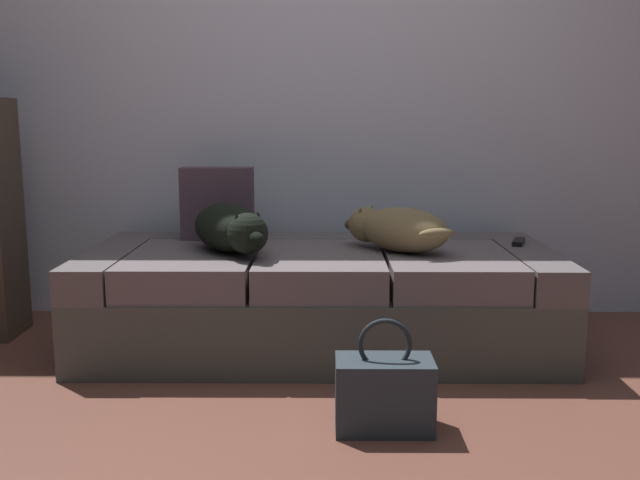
# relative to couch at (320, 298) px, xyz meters

# --- Properties ---
(ground_plane) EXTENTS (10.00, 10.00, 0.00)m
(ground_plane) POSITION_rel_couch_xyz_m (0.00, -1.14, -0.22)
(ground_plane) COLOR brown
(back_wall) EXTENTS (6.40, 0.10, 2.80)m
(back_wall) POSITION_rel_couch_xyz_m (0.00, 0.61, 1.18)
(back_wall) COLOR silver
(back_wall) RESTS_ON ground
(couch) EXTENTS (2.04, 0.94, 0.44)m
(couch) POSITION_rel_couch_xyz_m (0.00, 0.00, 0.00)
(couch) COLOR #4B4D46
(couch) RESTS_ON ground
(dog_dark) EXTENTS (0.44, 0.57, 0.21)m
(dog_dark) POSITION_rel_couch_xyz_m (-0.38, -0.08, 0.33)
(dog_dark) COLOR black
(dog_dark) RESTS_ON couch
(dog_tan) EXTENTS (0.50, 0.45, 0.19)m
(dog_tan) POSITION_rel_couch_xyz_m (0.33, -0.04, 0.32)
(dog_tan) COLOR olive
(dog_tan) RESTS_ON couch
(tv_remote) EXTENTS (0.09, 0.16, 0.02)m
(tv_remote) POSITION_rel_couch_xyz_m (0.91, 0.13, 0.23)
(tv_remote) COLOR black
(tv_remote) RESTS_ON couch
(throw_pillow) EXTENTS (0.34, 0.13, 0.34)m
(throw_pillow) POSITION_rel_couch_xyz_m (-0.49, 0.27, 0.39)
(throw_pillow) COLOR #4D3947
(throw_pillow) RESTS_ON couch
(handbag) EXTENTS (0.32, 0.18, 0.38)m
(handbag) POSITION_rel_couch_xyz_m (0.22, -0.88, -0.09)
(handbag) COLOR #2C373F
(handbag) RESTS_ON ground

